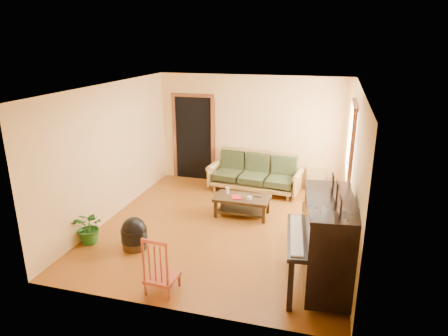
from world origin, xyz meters
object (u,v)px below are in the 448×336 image
(potted_plant, at_px, (90,227))
(piano, at_px, (327,244))
(sofa, at_px, (254,173))
(red_chair, at_px, (162,263))
(ceramic_crock, at_px, (327,189))
(armchair, at_px, (324,218))
(footstool, at_px, (134,237))
(coffee_table, at_px, (242,206))

(potted_plant, bearing_deg, piano, -3.01)
(sofa, xyz_separation_m, red_chair, (-0.47, -4.12, -0.01))
(ceramic_crock, bearing_deg, potted_plant, -138.65)
(piano, bearing_deg, armchair, 87.14)
(armchair, xyz_separation_m, red_chair, (-2.10, -2.11, 0.00))
(sofa, relative_size, red_chair, 2.38)
(piano, xyz_separation_m, footstool, (-3.13, 0.25, -0.46))
(piano, relative_size, potted_plant, 2.49)
(piano, distance_m, footstool, 3.17)
(footstool, relative_size, red_chair, 0.50)
(footstool, distance_m, potted_plant, 0.82)
(sofa, xyz_separation_m, coffee_table, (0.03, -1.36, -0.25))
(footstool, distance_m, red_chair, 1.39)
(armchair, xyz_separation_m, ceramic_crock, (0.02, 2.25, -0.29))
(coffee_table, bearing_deg, ceramic_crock, 44.82)
(coffee_table, bearing_deg, piano, -50.26)
(piano, relative_size, ceramic_crock, 5.39)
(piano, xyz_separation_m, potted_plant, (-3.94, 0.21, -0.36))
(red_chair, height_order, potted_plant, red_chair)
(sofa, distance_m, piano, 3.79)
(ceramic_crock, height_order, potted_plant, potted_plant)
(piano, bearing_deg, footstool, 169.04)
(red_chair, bearing_deg, ceramic_crock, 67.89)
(footstool, bearing_deg, potted_plant, -177.27)
(coffee_table, bearing_deg, armchair, -22.07)
(footstool, relative_size, ceramic_crock, 1.57)
(sofa, distance_m, ceramic_crock, 1.69)
(armchair, relative_size, red_chair, 0.99)
(coffee_table, height_order, piano, piano)
(sofa, height_order, ceramic_crock, sofa)
(potted_plant, bearing_deg, ceramic_crock, 41.35)
(sofa, height_order, piano, piano)
(piano, bearing_deg, sofa, 110.37)
(sofa, height_order, coffee_table, sofa)
(footstool, bearing_deg, red_chair, -46.21)
(sofa, height_order, armchair, sofa)
(sofa, height_order, red_chair, sofa)
(potted_plant, bearing_deg, red_chair, -28.32)
(coffee_table, distance_m, potted_plant, 2.90)
(sofa, distance_m, potted_plant, 3.88)
(red_chair, distance_m, potted_plant, 2.00)
(ceramic_crock, bearing_deg, red_chair, -115.90)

